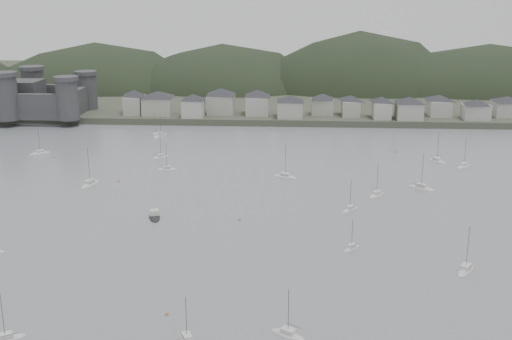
{
  "coord_description": "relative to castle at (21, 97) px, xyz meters",
  "views": [
    {
      "loc": [
        11.37,
        -115.92,
        59.97
      ],
      "look_at": [
        0.0,
        75.0,
        6.0
      ],
      "focal_mm": 44.45,
      "sensor_mm": 36.0,
      "label": 1
    }
  ],
  "objects": [
    {
      "name": "forested_ridge",
      "position": [
        124.83,
        89.6,
        -22.25
      ],
      "size": [
        851.55,
        103.94,
        102.57
      ],
      "color": "black",
      "rests_on": "ground"
    },
    {
      "name": "waterfront_town",
      "position": [
        170.59,
        3.54,
        -2.3
      ],
      "size": [
        451.48,
        28.46,
        12.92
      ],
      "color": "#A09D92",
      "rests_on": "far_shore_land"
    },
    {
      "name": "mooring_buoys",
      "position": [
        123.94,
        -124.06,
        -10.81
      ],
      "size": [
        176.88,
        142.53,
        0.7
      ],
      "color": "#B95D3D",
      "rests_on": "ground"
    },
    {
      "name": "far_shore_land",
      "position": [
        120.0,
        115.2,
        -9.46
      ],
      "size": [
        900.0,
        250.0,
        3.0
      ],
      "primitive_type": "cube",
      "color": "#383D2D",
      "rests_on": "ground"
    },
    {
      "name": "ground",
      "position": [
        120.0,
        -179.8,
        -10.96
      ],
      "size": [
        900.0,
        900.0,
        0.0
      ],
      "primitive_type": "plane",
      "color": "slate",
      "rests_on": "ground"
    },
    {
      "name": "castle",
      "position": [
        0.0,
        0.0,
        0.0
      ],
      "size": [
        66.0,
        43.0,
        20.0
      ],
      "color": "#363639",
      "rests_on": "far_shore_land"
    },
    {
      "name": "moored_fleet",
      "position": [
        115.46,
        -120.44,
        -10.79
      ],
      "size": [
        242.05,
        176.51,
        13.18
      ],
      "color": "beige",
      "rests_on": "ground"
    },
    {
      "name": "motor_launch_far",
      "position": [
        93.71,
        -133.59,
        -10.68
      ],
      "size": [
        5.08,
        8.67,
        3.95
      ],
      "rotation": [
        0.0,
        0.0,
        3.42
      ],
      "color": "black",
      "rests_on": "ground"
    }
  ]
}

